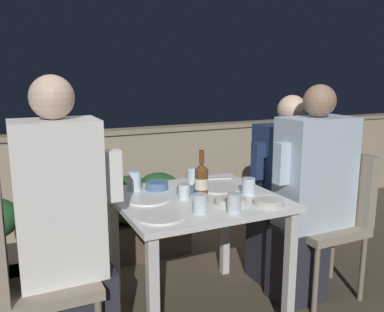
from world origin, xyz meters
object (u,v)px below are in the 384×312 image
object	(u,v)px
person_blue_shirt	(310,195)
chair_left_far	(17,243)
person_white_polo	(68,227)
chair_right_far	(307,195)
chair_right_near	(333,208)
person_navy_jumper	(284,188)
beer_bottle	(201,181)
chair_left_near	(24,266)

from	to	relation	value
person_blue_shirt	chair_left_far	bearing A→B (deg)	170.71
person_white_polo	person_blue_shirt	world-z (taller)	person_white_polo
chair_right_far	chair_right_near	bearing A→B (deg)	-98.11
chair_right_far	person_navy_jumper	bearing A→B (deg)	180.00
chair_right_near	chair_right_far	distance (m)	0.30
beer_bottle	chair_left_far	bearing A→B (deg)	167.31
person_blue_shirt	chair_right_far	world-z (taller)	person_blue_shirt
chair_left_near	chair_right_near	bearing A→B (deg)	0.37
person_white_polo	person_navy_jumper	distance (m)	1.49
chair_right_near	chair_left_far	bearing A→B (deg)	171.70
chair_left_near	person_white_polo	bearing A→B (deg)	-0.00
person_white_polo	beer_bottle	bearing A→B (deg)	5.55
chair_left_far	person_navy_jumper	bearing A→B (deg)	1.06
chair_left_far	chair_right_near	world-z (taller)	same
chair_left_far	chair_right_near	size ratio (longest dim) A/B	1.00
person_white_polo	beer_bottle	distance (m)	0.72
chair_right_near	chair_right_far	xyz separation A→B (m)	(0.04, 0.30, 0.00)
chair_left_near	person_blue_shirt	size ratio (longest dim) A/B	0.69
person_blue_shirt	person_white_polo	bearing A→B (deg)	-179.53
chair_left_far	person_navy_jumper	world-z (taller)	person_navy_jumper
chair_left_far	chair_right_far	bearing A→B (deg)	0.95
chair_left_near	chair_right_near	world-z (taller)	same
chair_left_near	person_white_polo	xyz separation A→B (m)	(0.20, -0.00, 0.15)
chair_right_near	person_blue_shirt	size ratio (longest dim) A/B	0.69
person_blue_shirt	beer_bottle	bearing A→B (deg)	175.30
beer_bottle	person_blue_shirt	bearing A→B (deg)	-4.70
chair_left_far	chair_right_far	xyz separation A→B (m)	(1.86, 0.03, 0.00)
person_navy_jumper	chair_right_near	bearing A→B (deg)	-62.03
chair_left_near	chair_left_far	bearing A→B (deg)	93.54
chair_right_near	person_navy_jumper	bearing A→B (deg)	117.97
chair_left_near	person_navy_jumper	world-z (taller)	person_navy_jumper
chair_left_far	person_navy_jumper	distance (m)	1.67
chair_right_near	beer_bottle	world-z (taller)	beer_bottle
chair_left_near	chair_left_far	size ratio (longest dim) A/B	1.00
person_white_polo	chair_right_far	bearing A→B (deg)	10.57
beer_bottle	chair_right_near	bearing A→B (deg)	-3.67
chair_left_far	beer_bottle	distance (m)	0.98
person_navy_jumper	chair_right_far	bearing A→B (deg)	-0.00
person_white_polo	chair_right_far	distance (m)	1.69
chair_right_near	person_blue_shirt	xyz separation A→B (m)	(-0.20, -0.00, 0.11)
person_white_polo	chair_left_far	world-z (taller)	person_white_polo
chair_left_near	chair_left_far	xyz separation A→B (m)	(-0.02, 0.28, 0.00)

